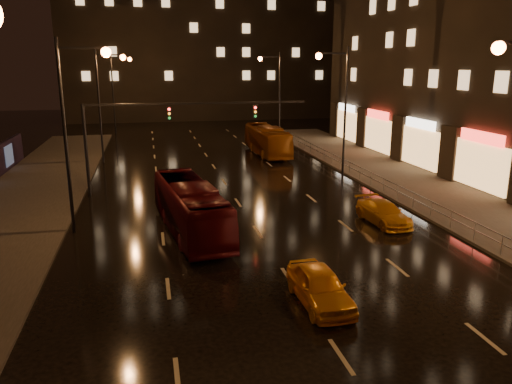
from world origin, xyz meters
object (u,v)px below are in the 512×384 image
bus_red (190,207)px  bus_curb (267,140)px  taxi_far (383,213)px  taxi_near (320,286)px

bus_red → bus_curb: size_ratio=0.98×
bus_curb → taxi_far: 23.05m
taxi_near → bus_red: bearing=111.7°
bus_curb → bus_red: bearing=-114.4°
bus_red → taxi_near: (3.99, -9.29, -0.67)m
bus_red → taxi_far: size_ratio=2.32×
bus_red → bus_curb: (9.49, 22.24, 0.03)m
bus_curb → taxi_near: bus_curb is taller
bus_red → bus_curb: 24.18m
taxi_near → taxi_far: (6.74, 8.52, -0.08)m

